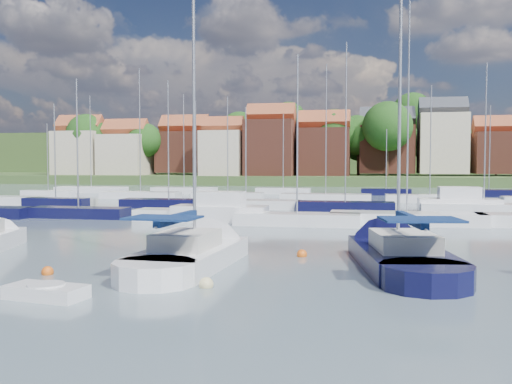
# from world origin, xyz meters

# --- Properties ---
(ground) EXTENTS (260.00, 260.00, 0.00)m
(ground) POSITION_xyz_m (0.00, 40.00, 0.00)
(ground) COLOR #495B63
(ground) RESTS_ON ground
(sailboat_centre) EXTENTS (3.67, 11.78, 15.80)m
(sailboat_centre) POSITION_xyz_m (-1.79, 3.39, 0.35)
(sailboat_centre) COLOR silver
(sailboat_centre) RESTS_ON ground
(sailboat_navy) EXTENTS (5.38, 12.96, 17.38)m
(sailboat_navy) POSITION_xyz_m (6.61, 5.05, 0.35)
(sailboat_navy) COLOR black
(sailboat_navy) RESTS_ON ground
(tender) EXTENTS (2.78, 1.60, 0.57)m
(tender) POSITION_xyz_m (-4.72, -4.42, 0.22)
(tender) COLOR silver
(tender) RESTS_ON ground
(buoy_c) EXTENTS (0.47, 0.47, 0.47)m
(buoy_c) POSITION_xyz_m (-6.87, -0.80, 0.00)
(buoy_c) COLOR #D85914
(buoy_c) RESTS_ON ground
(buoy_d) EXTENTS (0.53, 0.53, 0.53)m
(buoy_d) POSITION_xyz_m (-0.09, -1.79, 0.00)
(buoy_d) COLOR beige
(buoy_d) RESTS_ON ground
(buoy_e) EXTENTS (0.49, 0.49, 0.49)m
(buoy_e) POSITION_xyz_m (2.49, 5.40, 0.00)
(buoy_e) COLOR #D85914
(buoy_e) RESTS_ON ground
(marina_field) EXTENTS (79.62, 41.41, 15.93)m
(marina_field) POSITION_xyz_m (1.91, 35.15, 0.43)
(marina_field) COLOR silver
(marina_field) RESTS_ON ground
(far_shore_town) EXTENTS (212.46, 90.00, 22.27)m
(far_shore_town) POSITION_xyz_m (2.23, 132.67, 4.61)
(far_shore_town) COLOR #3B562B
(far_shore_town) RESTS_ON ground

